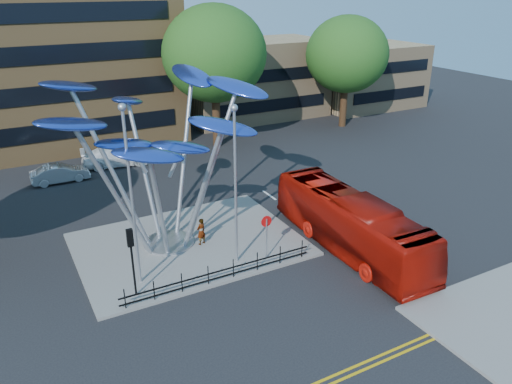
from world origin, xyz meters
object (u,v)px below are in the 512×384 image
tree_far (347,55)px  no_entry_sign_island (266,230)px  street_lamp_left (130,182)px  parked_car_mid (60,173)px  leaf_sculpture (157,126)px  red_bus (350,223)px  street_lamp_right (235,172)px  tree_right (214,54)px  traffic_light_island (131,248)px  parked_car_right (116,156)px  pedestrian (201,231)px

tree_far → no_entry_sign_island: (-20.00, -19.48, -5.29)m
street_lamp_left → parked_car_mid: (-1.24, 16.00, -4.68)m
leaf_sculpture → red_bus: bearing=-31.3°
leaf_sculpture → street_lamp_right: 4.83m
tree_right → tree_far: bearing=0.0°
tree_right → red_bus: size_ratio=1.07×
parked_car_mid → traffic_light_island: bearing=-177.7°
no_entry_sign_island → parked_car_mid: (-7.74, 16.98, -1.14)m
tree_far → parked_car_right: 24.11m
tree_far → tree_right: bearing=-180.0°
street_lamp_left → pedestrian: bearing=26.8°
tree_far → parked_car_mid: size_ratio=2.65×
tree_right → leaf_sculpture: 18.37m
pedestrian → leaf_sculpture: bearing=-53.9°
red_bus → no_entry_sign_island: bearing=167.7°
parked_car_right → parked_car_mid: bearing=117.4°
street_lamp_left → tree_far: bearing=34.9°
no_entry_sign_island → parked_car_mid: 18.70m
tree_right → parked_car_mid: 15.79m
red_bus → parked_car_right: red_bus is taller
street_lamp_left → street_lamp_right: bearing=-5.7°
tree_right → street_lamp_left: 22.49m
parked_car_mid → pedestrian: bearing=-159.2°
tree_far → no_entry_sign_island: 28.42m
parked_car_mid → parked_car_right: bearing=-70.3°
traffic_light_island → parked_car_mid: 17.13m
tree_right → traffic_light_island: bearing=-123.7°
street_lamp_right → red_bus: 7.22m
tree_right → street_lamp_right: tree_right is taller
traffic_light_island → pedestrian: bearing=33.7°
pedestrian → parked_car_right: bearing=-107.0°
street_lamp_left → red_bus: size_ratio=0.77×
tree_far → parked_car_right: size_ratio=2.05×
no_entry_sign_island → parked_car_mid: no_entry_sign_island is taller
tree_right → traffic_light_island: 24.06m
traffic_light_island → street_lamp_right: bearing=5.2°
leaf_sculpture → pedestrian: size_ratio=8.20×
no_entry_sign_island → red_bus: size_ratio=0.22×
parked_car_mid → parked_car_right: (4.50, 1.63, 0.09)m
tree_right → pedestrian: (-8.41, -16.43, -7.11)m
tree_right → street_lamp_right: 20.64m
no_entry_sign_island → pedestrian: size_ratio=1.58×
tree_far → parked_car_mid: (-27.74, -2.50, -6.43)m
traffic_light_island → pedestrian: (4.59, 3.07, -1.69)m
tree_far → parked_car_right: (-23.24, -0.87, -6.34)m
leaf_sculpture → street_lamp_right: leaf_sculpture is taller
red_bus → street_lamp_left: bearing=170.6°
tree_far → street_lamp_right: 28.76m
tree_far → traffic_light_island: 33.61m
street_lamp_left → pedestrian: (4.09, 2.07, -4.43)m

